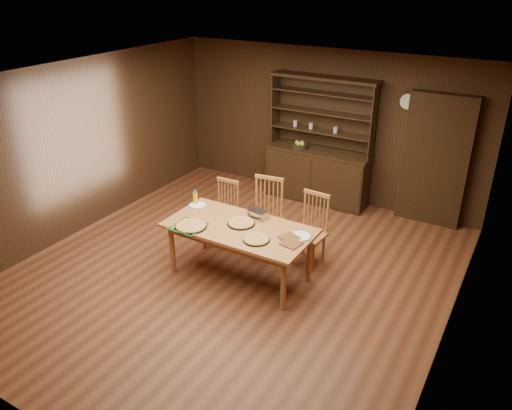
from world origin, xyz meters
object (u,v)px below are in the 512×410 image
Objects in this scene: china_hutch at (318,168)px; chair_left at (225,209)px; chair_right at (312,226)px; dining_table at (239,232)px; chair_center at (266,212)px; juice_bottle at (195,198)px.

china_hutch is 2.30× the size of chair_left.
dining_table is at bearing -122.76° from chair_right.
dining_table is 0.83m from chair_center.
china_hutch is 2.07m from chair_right.
dining_table is at bearing -93.96° from chair_center.
chair_right is (0.77, -1.92, -0.06)m from china_hutch.
china_hutch reaches higher than chair_left.
chair_center is at bearing -173.06° from chair_right.
china_hutch reaches higher than chair_center.
dining_table is at bearing -87.54° from china_hutch.
juice_bottle is (-0.16, -0.50, 0.34)m from chair_left.
chair_center is at bearing -88.18° from china_hutch.
china_hutch is 1.95m from chair_center.
chair_left is 0.93× the size of chair_right.
chair_right is at bearing 52.67° from dining_table.
chair_right is (0.65, 0.85, -0.13)m from dining_table.
chair_center is at bearing 2.42° from chair_left.
china_hutch is 2.13× the size of chair_right.
china_hutch is 10.81× the size of juice_bottle.
china_hutch reaches higher than dining_table.
chair_left is 0.63m from juice_bottle.
juice_bottle is at bearing -109.50° from chair_left.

